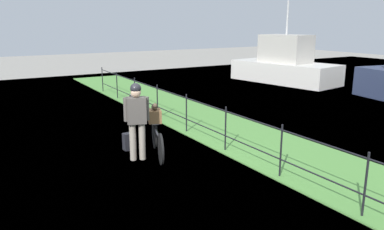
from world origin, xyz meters
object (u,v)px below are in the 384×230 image
(mooring_bollard, at_px, (133,109))
(backpack_on_paving, at_px, (129,141))
(wooden_crate, at_px, (155,116))
(bicycle_main, at_px, (157,140))
(cyclist_person, at_px, (137,115))
(bicycle_parked, at_px, (138,106))
(terrier_dog, at_px, (155,107))
(moored_boat_mid, at_px, (285,65))

(mooring_bollard, bearing_deg, backpack_on_paving, -23.41)
(wooden_crate, distance_m, mooring_bollard, 3.64)
(bicycle_main, distance_m, wooden_crate, 0.61)
(cyclist_person, bearing_deg, bicycle_parked, 156.97)
(bicycle_main, xyz_separation_m, terrier_dog, (-0.36, 0.12, 0.68))
(cyclist_person, bearing_deg, terrier_dog, 122.50)
(bicycle_main, xyz_separation_m, mooring_bollard, (-3.87, 0.98, -0.16))
(backpack_on_paving, bearing_deg, mooring_bollard, 64.01)
(bicycle_main, bearing_deg, moored_boat_mid, 122.87)
(wooden_crate, bearing_deg, backpack_on_paving, -121.88)
(terrier_dog, relative_size, bicycle_parked, 0.20)
(bicycle_main, relative_size, backpack_on_paving, 4.20)
(bicycle_main, height_order, mooring_bollard, bicycle_main)
(bicycle_parked, xyz_separation_m, moored_boat_mid, (-2.89, 9.04, 0.51))
(bicycle_main, height_order, wooden_crate, wooden_crate)
(terrier_dog, distance_m, bicycle_parked, 3.49)
(backpack_on_paving, xyz_separation_m, moored_boat_mid, (-5.83, 10.51, 0.64))
(terrier_dog, bearing_deg, wooden_crate, 161.82)
(cyclist_person, distance_m, moored_boat_mid, 12.46)
(cyclist_person, xyz_separation_m, bicycle_parked, (-3.67, 1.56, -0.67))
(cyclist_person, bearing_deg, wooden_crate, 123.74)
(backpack_on_paving, bearing_deg, wooden_crate, -34.47)
(terrier_dog, xyz_separation_m, mooring_bollard, (-3.51, 0.86, -0.85))
(cyclist_person, distance_m, mooring_bollard, 4.23)
(bicycle_main, bearing_deg, cyclist_person, -87.54)
(cyclist_person, relative_size, bicycle_parked, 1.03)
(cyclist_person, bearing_deg, backpack_on_paving, 173.01)
(terrier_dog, bearing_deg, bicycle_parked, 163.72)
(cyclist_person, xyz_separation_m, backpack_on_paving, (-0.73, 0.09, -0.80))
(backpack_on_paving, relative_size, bicycle_parked, 0.24)
(wooden_crate, height_order, moored_boat_mid, moored_boat_mid)
(terrier_dog, bearing_deg, cyclist_person, -57.50)
(terrier_dog, distance_m, moored_boat_mid, 11.75)
(backpack_on_paving, height_order, bicycle_parked, bicycle_parked)
(wooden_crate, xyz_separation_m, mooring_bollard, (-3.48, 0.85, -0.62))
(wooden_crate, bearing_deg, terrier_dog, -18.18)
(wooden_crate, distance_m, terrier_dog, 0.23)
(cyclist_person, height_order, mooring_bollard, cyclist_person)
(bicycle_parked, bearing_deg, cyclist_person, -23.03)
(terrier_dog, distance_m, cyclist_person, 0.71)
(wooden_crate, xyz_separation_m, cyclist_person, (0.41, -0.61, 0.19))
(terrier_dog, bearing_deg, bicycle_main, -18.18)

